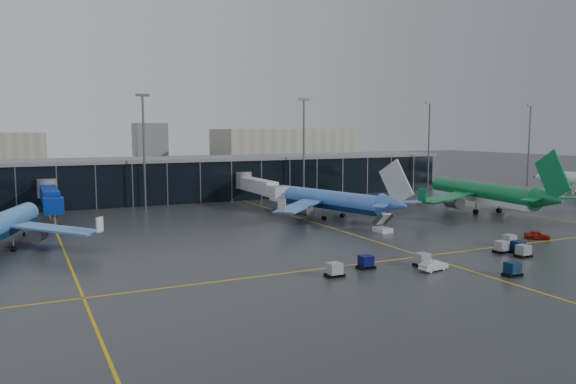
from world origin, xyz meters
name	(u,v)px	position (x,y,z in m)	size (l,w,h in m)	color
ground	(310,243)	(0.00, 0.00, 0.00)	(600.00, 600.00, 0.00)	#282B2D
terminal_pier	(195,178)	(0.00, 62.00, 5.42)	(142.00, 17.00, 10.70)	black
jet_bridges	(50,196)	(-35.00, 42.99, 4.55)	(94.00, 27.50, 7.20)	#595B60
flood_masts	(229,146)	(5.00, 50.00, 13.81)	(203.00, 0.50, 25.50)	#595B60
distant_hangars	(176,144)	(49.94, 270.08, 8.79)	(260.00, 71.00, 22.00)	#B2AD99
taxi_lines	(331,228)	(10.00, 10.61, 0.01)	(220.00, 120.00, 0.02)	gold
airliner_klm_near	(327,189)	(15.12, 20.95, 5.88)	(33.61, 38.27, 11.76)	#457FE5
airliner_aer_lingus	(482,181)	(48.96, 13.25, 6.65)	(38.02, 43.30, 13.31)	#0C6C36
baggage_carts	(465,256)	(13.17, -19.75, 0.76)	(35.49, 14.64, 1.70)	black
mobile_airstair	(383,228)	(15.83, 2.80, 0.77)	(2.26, 3.24, 3.45)	silver
service_van_red	(537,235)	(34.57, -13.37, 0.67)	(1.59, 3.96, 1.35)	maroon
service_van_white	(433,265)	(5.92, -21.98, 0.68)	(1.45, 4.15, 1.37)	silver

